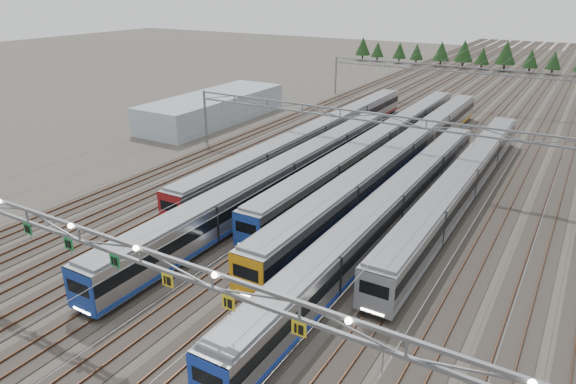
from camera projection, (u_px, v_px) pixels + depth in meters
The scene contains 13 objects.
ground at pixel (152, 352), 33.99m from camera, with size 400.00×400.00×0.00m, color #47423A.
track_bed at pixel (480, 88), 112.96m from camera, with size 54.00×260.00×5.42m.
train_a at pixel (316, 137), 73.68m from camera, with size 3.04×60.50×3.97m.
train_b at pixel (283, 177), 58.43m from camera, with size 3.07×55.69×4.00m.
train_c at pixel (379, 144), 70.73m from camera, with size 2.98×63.73×3.88m.
train_d at pixel (401, 156), 65.37m from camera, with size 3.11×68.51×4.06m.
train_e at pixel (388, 209), 50.24m from camera, with size 2.93×55.66×3.82m.
train_f at pixel (462, 183), 56.77m from camera, with size 3.03×51.83×3.96m.
gantry_near at pixel (138, 259), 31.25m from camera, with size 56.36×0.61×8.08m.
gantry_mid at pixel (381, 126), 63.40m from camera, with size 56.36×0.36×8.00m.
gantry_far at pixel (467, 75), 99.19m from camera, with size 56.36×0.36×8.00m.
west_shed at pixel (213, 108), 90.79m from camera, with size 10.00×30.00×4.59m, color #91A2AD.
treeline at pixel (484, 54), 145.67m from camera, with size 81.20×5.60×7.02m.
Camera 1 is at (21.87, -18.97, 22.61)m, focal length 32.00 mm.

